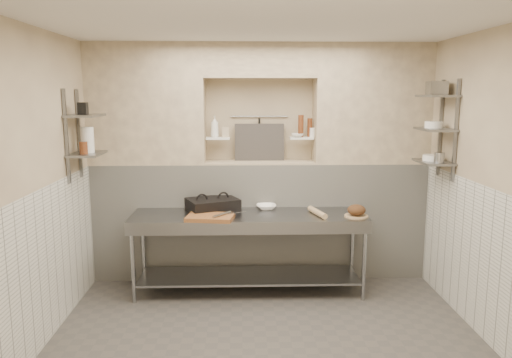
{
  "coord_description": "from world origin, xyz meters",
  "views": [
    {
      "loc": [
        -0.22,
        -4.2,
        2.23
      ],
      "look_at": [
        -0.07,
        0.9,
        1.35
      ],
      "focal_mm": 35.0,
      "sensor_mm": 36.0,
      "label": 1
    }
  ],
  "objects_px": {
    "cutting_board": "(210,217)",
    "jug_left": "(87,140)",
    "mixing_bowl": "(266,207)",
    "bowl_alcove": "(297,135)",
    "rolling_pin": "(317,212)",
    "bread_loaf": "(356,210)",
    "prep_table": "(249,237)",
    "panini_press": "(213,205)",
    "bottle_soap": "(215,127)"
  },
  "relations": [
    {
      "from": "mixing_bowl",
      "to": "rolling_pin",
      "type": "xyz_separation_m",
      "value": [
        0.55,
        -0.3,
        0.0
      ]
    },
    {
      "from": "rolling_pin",
      "to": "panini_press",
      "type": "bearing_deg",
      "value": 169.82
    },
    {
      "from": "panini_press",
      "to": "bowl_alcove",
      "type": "distance_m",
      "value": 1.31
    },
    {
      "from": "cutting_board",
      "to": "bread_loaf",
      "type": "relative_size",
      "value": 2.47
    },
    {
      "from": "panini_press",
      "to": "jug_left",
      "type": "bearing_deg",
      "value": 168.44
    },
    {
      "from": "bowl_alcove",
      "to": "bread_loaf",
      "type": "bearing_deg",
      "value": -48.63
    },
    {
      "from": "rolling_pin",
      "to": "bread_loaf",
      "type": "relative_size",
      "value": 2.08
    },
    {
      "from": "panini_press",
      "to": "cutting_board",
      "type": "bearing_deg",
      "value": -114.08
    },
    {
      "from": "panini_press",
      "to": "bottle_soap",
      "type": "height_order",
      "value": "bottle_soap"
    },
    {
      "from": "jug_left",
      "to": "rolling_pin",
      "type": "bearing_deg",
      "value": 1.22
    },
    {
      "from": "panini_press",
      "to": "cutting_board",
      "type": "distance_m",
      "value": 0.36
    },
    {
      "from": "bread_loaf",
      "to": "jug_left",
      "type": "xyz_separation_m",
      "value": [
        -2.87,
        0.03,
        0.77
      ]
    },
    {
      "from": "rolling_pin",
      "to": "bread_loaf",
      "type": "bearing_deg",
      "value": -10.77
    },
    {
      "from": "prep_table",
      "to": "jug_left",
      "type": "distance_m",
      "value": 2.03
    },
    {
      "from": "prep_table",
      "to": "panini_press",
      "type": "height_order",
      "value": "panini_press"
    },
    {
      "from": "bottle_soap",
      "to": "bowl_alcove",
      "type": "relative_size",
      "value": 1.73
    },
    {
      "from": "cutting_board",
      "to": "jug_left",
      "type": "relative_size",
      "value": 1.83
    },
    {
      "from": "panini_press",
      "to": "bottle_soap",
      "type": "xyz_separation_m",
      "value": [
        0.01,
        0.41,
        0.86
      ]
    },
    {
      "from": "cutting_board",
      "to": "bowl_alcove",
      "type": "height_order",
      "value": "bowl_alcove"
    },
    {
      "from": "bowl_alcove",
      "to": "jug_left",
      "type": "bearing_deg",
      "value": -164.47
    },
    {
      "from": "panini_press",
      "to": "bottle_soap",
      "type": "distance_m",
      "value": 0.96
    },
    {
      "from": "bread_loaf",
      "to": "jug_left",
      "type": "distance_m",
      "value": 2.97
    },
    {
      "from": "mixing_bowl",
      "to": "bowl_alcove",
      "type": "height_order",
      "value": "bowl_alcove"
    },
    {
      "from": "jug_left",
      "to": "bowl_alcove",
      "type": "bearing_deg",
      "value": 15.53
    },
    {
      "from": "prep_table",
      "to": "cutting_board",
      "type": "height_order",
      "value": "cutting_board"
    },
    {
      "from": "bowl_alcove",
      "to": "mixing_bowl",
      "type": "bearing_deg",
      "value": -143.38
    },
    {
      "from": "prep_table",
      "to": "mixing_bowl",
      "type": "bearing_deg",
      "value": 50.7
    },
    {
      "from": "panini_press",
      "to": "rolling_pin",
      "type": "height_order",
      "value": "panini_press"
    },
    {
      "from": "prep_table",
      "to": "panini_press",
      "type": "relative_size",
      "value": 3.96
    },
    {
      "from": "cutting_board",
      "to": "prep_table",
      "type": "bearing_deg",
      "value": 24.78
    },
    {
      "from": "prep_table",
      "to": "rolling_pin",
      "type": "bearing_deg",
      "value": -3.46
    },
    {
      "from": "prep_table",
      "to": "bowl_alcove",
      "type": "xyz_separation_m",
      "value": [
        0.59,
        0.54,
        1.09
      ]
    },
    {
      "from": "rolling_pin",
      "to": "bowl_alcove",
      "type": "xyz_separation_m",
      "value": [
        -0.17,
        0.58,
        0.8
      ]
    },
    {
      "from": "prep_table",
      "to": "bread_loaf",
      "type": "distance_m",
      "value": 1.22
    },
    {
      "from": "cutting_board",
      "to": "jug_left",
      "type": "distance_m",
      "value": 1.53
    },
    {
      "from": "prep_table",
      "to": "bread_loaf",
      "type": "height_order",
      "value": "bread_loaf"
    },
    {
      "from": "rolling_pin",
      "to": "jug_left",
      "type": "relative_size",
      "value": 1.55
    },
    {
      "from": "prep_table",
      "to": "mixing_bowl",
      "type": "xyz_separation_m",
      "value": [
        0.21,
        0.25,
        0.29
      ]
    },
    {
      "from": "panini_press",
      "to": "rolling_pin",
      "type": "bearing_deg",
      "value": -33.2
    },
    {
      "from": "bowl_alcove",
      "to": "rolling_pin",
      "type": "bearing_deg",
      "value": -73.97
    },
    {
      "from": "mixing_bowl",
      "to": "jug_left",
      "type": "distance_m",
      "value": 2.1
    },
    {
      "from": "mixing_bowl",
      "to": "bowl_alcove",
      "type": "bearing_deg",
      "value": 36.62
    },
    {
      "from": "rolling_pin",
      "to": "prep_table",
      "type": "bearing_deg",
      "value": 176.54
    },
    {
      "from": "rolling_pin",
      "to": "cutting_board",
      "type": "bearing_deg",
      "value": -172.91
    },
    {
      "from": "panini_press",
      "to": "mixing_bowl",
      "type": "relative_size",
      "value": 2.84
    },
    {
      "from": "rolling_pin",
      "to": "bottle_soap",
      "type": "distance_m",
      "value": 1.59
    },
    {
      "from": "cutting_board",
      "to": "bread_loaf",
      "type": "height_order",
      "value": "bread_loaf"
    },
    {
      "from": "jug_left",
      "to": "cutting_board",
      "type": "bearing_deg",
      "value": -4.16
    },
    {
      "from": "rolling_pin",
      "to": "bowl_alcove",
      "type": "relative_size",
      "value": 2.84
    },
    {
      "from": "panini_press",
      "to": "bowl_alcove",
      "type": "height_order",
      "value": "bowl_alcove"
    }
  ]
}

